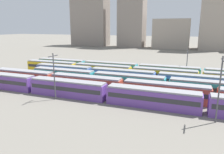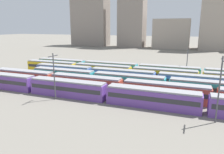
{
  "view_description": "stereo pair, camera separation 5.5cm",
  "coord_description": "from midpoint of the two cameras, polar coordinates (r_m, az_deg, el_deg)",
  "views": [
    {
      "loc": [
        33.2,
        -39.68,
        15.36
      ],
      "look_at": [
        13.19,
        13.0,
        2.04
      ],
      "focal_mm": 34.61,
      "sensor_mm": 36.0,
      "label": 1
    },
    {
      "loc": [
        33.25,
        -39.67,
        15.36
      ],
      "look_at": [
        13.19,
        13.0,
        2.04
      ],
      "focal_mm": 34.61,
      "sensor_mm": 36.0,
      "label": 2
    }
  ],
  "objects": [
    {
      "name": "ground_plane",
      "position": [
        64.15,
        -11.06,
        -0.81
      ],
      "size": [
        600.0,
        600.0,
        0.0
      ],
      "primitive_type": "plane",
      "color": "slate"
    },
    {
      "name": "train_track_0",
      "position": [
        44.92,
        -1.31,
        -4.14
      ],
      "size": [
        74.7,
        3.06,
        3.75
      ],
      "color": "#6B429E",
      "rests_on": "ground_plane"
    },
    {
      "name": "train_track_1",
      "position": [
        47.06,
        25.47,
        -4.65
      ],
      "size": [
        112.5,
        3.06,
        3.75
      ],
      "color": "#BC4C38",
      "rests_on": "ground_plane"
    },
    {
      "name": "train_track_2",
      "position": [
        53.88,
        4.41,
        -1.21
      ],
      "size": [
        55.8,
        3.06,
        3.75
      ],
      "color": "teal",
      "rests_on": "ground_plane"
    },
    {
      "name": "train_track_4",
      "position": [
        62.38,
        13.68,
        0.46
      ],
      "size": [
        93.6,
        3.06,
        3.75
      ],
      "color": "yellow",
      "rests_on": "ground_plane"
    },
    {
      "name": "train_track_5",
      "position": [
        67.1,
        22.76,
        0.68
      ],
      "size": [
        112.5,
        3.06,
        3.75
      ],
      "color": "teal",
      "rests_on": "ground_plane"
    },
    {
      "name": "catenary_pole_0",
      "position": [
        37.91,
        26.55,
        -2.38
      ],
      "size": [
        0.24,
        3.2,
        10.95
      ],
      "color": "#4C4C51",
      "rests_on": "ground_plane"
    },
    {
      "name": "catenary_pole_1",
      "position": [
        69.52,
        19.23,
        3.81
      ],
      "size": [
        0.24,
        3.2,
        8.53
      ],
      "color": "#4C4C51",
      "rests_on": "ground_plane"
    },
    {
      "name": "catenary_pole_2",
      "position": [
        46.78,
        -15.02,
        0.71
      ],
      "size": [
        0.24,
        3.2,
        9.97
      ],
      "color": "#4C4C51",
      "rests_on": "ground_plane"
    },
    {
      "name": "distant_building_0",
      "position": [
        177.85,
        -5.71,
        14.31
      ],
      "size": [
        28.44,
        14.05,
        37.38
      ],
      "primitive_type": "cube",
      "color": "gray",
      "rests_on": "ground_plane"
    },
    {
      "name": "distant_building_1",
      "position": [
        165.78,
        5.41,
        16.86
      ],
      "size": [
        18.79,
        14.83,
        51.62
      ],
      "primitive_type": "cube",
      "color": "gray",
      "rests_on": "ground_plane"
    },
    {
      "name": "distant_building_2",
      "position": [
        160.19,
        15.42,
        10.96
      ],
      "size": [
        24.63,
        14.93,
        20.28
      ],
      "primitive_type": "cube",
      "color": "#A89989",
      "rests_on": "ground_plane"
    },
    {
      "name": "distant_building_3",
      "position": [
        159.96,
        25.49,
        15.72
      ],
      "size": [
        16.05,
        19.08,
        51.15
      ],
      "primitive_type": "cube",
      "color": "#A89989",
      "rests_on": "ground_plane"
    }
  ]
}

